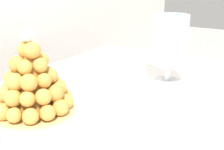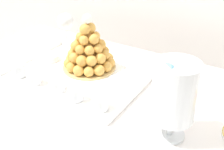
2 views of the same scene
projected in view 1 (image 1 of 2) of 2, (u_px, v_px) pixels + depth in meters
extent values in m
cylinder|color=brown|center=(113.00, 111.00, 1.72)|extent=(0.04, 0.04, 0.70)
cube|color=brown|center=(101.00, 113.00, 0.89)|extent=(1.44, 0.87, 0.02)
cube|color=white|center=(101.00, 110.00, 0.88)|extent=(1.50, 0.93, 0.00)
cube|color=white|center=(7.00, 121.00, 1.17)|extent=(1.50, 0.01, 0.33)
cube|color=white|center=(181.00, 87.00, 1.54)|extent=(0.01, 0.93, 0.33)
cube|color=white|center=(53.00, 119.00, 0.82)|extent=(0.57, 0.43, 0.01)
cube|color=white|center=(119.00, 137.00, 0.70)|extent=(0.57, 0.01, 0.02)
cube|color=white|center=(3.00, 99.00, 0.92)|extent=(0.57, 0.01, 0.02)
cube|color=white|center=(108.00, 85.00, 1.04)|extent=(0.01, 0.43, 0.02)
cylinder|color=white|center=(53.00, 118.00, 0.81)|extent=(0.40, 0.40, 0.00)
cylinder|color=tan|center=(35.00, 110.00, 0.85)|extent=(0.24, 0.24, 0.01)
cone|color=#B97E35|center=(32.00, 78.00, 0.82)|extent=(0.16, 0.16, 0.19)
sphere|color=gold|center=(56.00, 92.00, 0.92)|extent=(0.05, 0.05, 0.05)
sphere|color=gold|center=(44.00, 90.00, 0.93)|extent=(0.05, 0.05, 0.05)
sphere|color=gold|center=(29.00, 90.00, 0.92)|extent=(0.05, 0.05, 0.05)
sphere|color=gold|center=(16.00, 93.00, 0.90)|extent=(0.04, 0.04, 0.04)
sphere|color=gold|center=(5.00, 99.00, 0.86)|extent=(0.05, 0.05, 0.05)
sphere|color=gold|center=(0.00, 105.00, 0.82)|extent=(0.05, 0.05, 0.05)
sphere|color=gold|center=(3.00, 112.00, 0.78)|extent=(0.05, 0.05, 0.05)
sphere|color=gold|center=(14.00, 115.00, 0.76)|extent=(0.04, 0.04, 0.04)
sphere|color=gold|center=(31.00, 116.00, 0.76)|extent=(0.04, 0.04, 0.04)
sphere|color=gold|center=(48.00, 113.00, 0.77)|extent=(0.04, 0.04, 0.04)
sphere|color=gold|center=(60.00, 108.00, 0.81)|extent=(0.05, 0.05, 0.05)
sphere|color=gold|center=(66.00, 101.00, 0.85)|extent=(0.04, 0.04, 0.04)
sphere|color=gold|center=(64.00, 96.00, 0.89)|extent=(0.05, 0.05, 0.05)
sphere|color=gold|center=(44.00, 80.00, 0.90)|extent=(0.04, 0.04, 0.04)
sphere|color=gold|center=(30.00, 81.00, 0.89)|extent=(0.04, 0.04, 0.04)
sphere|color=gold|center=(17.00, 84.00, 0.87)|extent=(0.05, 0.05, 0.05)
sphere|color=gold|center=(8.00, 89.00, 0.84)|extent=(0.04, 0.04, 0.04)
sphere|color=gold|center=(6.00, 94.00, 0.80)|extent=(0.05, 0.05, 0.05)
sphere|color=gold|center=(13.00, 98.00, 0.77)|extent=(0.05, 0.05, 0.05)
sphere|color=gold|center=(27.00, 99.00, 0.76)|extent=(0.04, 0.04, 0.04)
sphere|color=gold|center=(43.00, 97.00, 0.77)|extent=(0.05, 0.05, 0.05)
sphere|color=gold|center=(55.00, 93.00, 0.81)|extent=(0.05, 0.05, 0.05)
sphere|color=gold|center=(59.00, 87.00, 0.84)|extent=(0.05, 0.05, 0.05)
sphere|color=gold|center=(54.00, 83.00, 0.88)|extent=(0.05, 0.05, 0.05)
sphere|color=gold|center=(34.00, 70.00, 0.87)|extent=(0.05, 0.05, 0.05)
sphere|color=gold|center=(20.00, 73.00, 0.85)|extent=(0.05, 0.05, 0.05)
sphere|color=gold|center=(12.00, 78.00, 0.81)|extent=(0.04, 0.04, 0.04)
sphere|color=gold|center=(15.00, 82.00, 0.78)|extent=(0.05, 0.05, 0.05)
sphere|color=gold|center=(29.00, 83.00, 0.77)|extent=(0.05, 0.05, 0.05)
sphere|color=gold|center=(44.00, 80.00, 0.79)|extent=(0.04, 0.04, 0.04)
sphere|color=gold|center=(51.00, 76.00, 0.82)|extent=(0.04, 0.04, 0.04)
sphere|color=gold|center=(46.00, 72.00, 0.86)|extent=(0.04, 0.04, 0.04)
sphere|color=gold|center=(28.00, 61.00, 0.83)|extent=(0.04, 0.04, 0.04)
sphere|color=gold|center=(17.00, 64.00, 0.80)|extent=(0.05, 0.05, 0.05)
sphere|color=gold|center=(25.00, 67.00, 0.77)|extent=(0.04, 0.04, 0.04)
sphere|color=gold|center=(40.00, 65.00, 0.79)|extent=(0.04, 0.04, 0.04)
sphere|color=gold|center=(41.00, 60.00, 0.83)|extent=(0.05, 0.05, 0.05)
sphere|color=gold|center=(26.00, 49.00, 0.80)|extent=(0.05, 0.05, 0.05)
sphere|color=gold|center=(32.00, 50.00, 0.78)|extent=(0.05, 0.05, 0.05)
sphere|color=white|center=(28.00, 34.00, 0.78)|extent=(0.04, 0.04, 0.04)
cylinder|color=silver|center=(70.00, 145.00, 0.64)|extent=(0.06, 0.06, 0.05)
cylinder|color=gold|center=(70.00, 150.00, 0.64)|extent=(0.05, 0.05, 0.02)
cylinder|color=#EAC166|center=(70.00, 143.00, 0.64)|extent=(0.05, 0.05, 0.01)
sphere|color=brown|center=(70.00, 140.00, 0.63)|extent=(0.02, 0.02, 0.02)
cylinder|color=silver|center=(94.00, 123.00, 0.74)|extent=(0.06, 0.06, 0.05)
cylinder|color=brown|center=(95.00, 127.00, 0.74)|extent=(0.06, 0.06, 0.02)
cylinder|color=#8C603D|center=(94.00, 121.00, 0.74)|extent=(0.06, 0.06, 0.01)
sphere|color=brown|center=(99.00, 118.00, 0.73)|extent=(0.02, 0.02, 0.02)
cylinder|color=silver|center=(120.00, 109.00, 0.81)|extent=(0.05, 0.05, 0.05)
cylinder|color=brown|center=(120.00, 113.00, 0.81)|extent=(0.05, 0.05, 0.02)
cylinder|color=#8C603D|center=(120.00, 107.00, 0.81)|extent=(0.05, 0.05, 0.02)
sphere|color=brown|center=(122.00, 103.00, 0.81)|extent=(0.02, 0.02, 0.02)
cylinder|color=silver|center=(138.00, 96.00, 0.90)|extent=(0.06, 0.06, 0.05)
cylinder|color=brown|center=(138.00, 100.00, 0.90)|extent=(0.05, 0.05, 0.02)
cylinder|color=#8C603D|center=(138.00, 95.00, 0.90)|extent=(0.05, 0.05, 0.01)
sphere|color=brown|center=(137.00, 92.00, 0.89)|extent=(0.02, 0.02, 0.02)
cylinder|color=white|center=(167.00, 81.00, 1.12)|extent=(0.10, 0.10, 0.01)
cylinder|color=white|center=(168.00, 72.00, 1.11)|extent=(0.02, 0.02, 0.07)
cylinder|color=white|center=(170.00, 40.00, 1.07)|extent=(0.13, 0.13, 0.18)
cylinder|color=#72B2E0|center=(169.00, 58.00, 1.10)|extent=(0.06, 0.05, 0.05)
cylinder|color=#E54C47|center=(162.00, 60.00, 1.09)|extent=(0.07, 0.05, 0.07)
cylinder|color=#9ED860|center=(175.00, 61.00, 1.07)|extent=(0.05, 0.05, 0.05)
cylinder|color=#9ED860|center=(168.00, 53.00, 1.10)|extent=(0.07, 0.05, 0.07)
cylinder|color=#72B2E0|center=(163.00, 55.00, 1.07)|extent=(0.07, 0.05, 0.07)
cylinder|color=#72B2E0|center=(179.00, 55.00, 1.07)|extent=(0.06, 0.05, 0.06)
cylinder|color=#72B2E0|center=(163.00, 46.00, 1.10)|extent=(0.05, 0.04, 0.05)
cylinder|color=#F9A54C|center=(169.00, 50.00, 1.05)|extent=(0.05, 0.04, 0.05)
cylinder|color=#F9A54C|center=(176.00, 48.00, 1.08)|extent=(0.05, 0.04, 0.02)
cylinder|color=#D199D8|center=(165.00, 42.00, 1.08)|extent=(0.06, 0.05, 0.06)
cylinder|color=#E54C47|center=(176.00, 45.00, 1.04)|extent=(0.06, 0.05, 0.06)
cylinder|color=#9ED860|center=(174.00, 42.00, 1.08)|extent=(0.06, 0.05, 0.05)
cylinder|color=#F9A54C|center=(165.00, 37.00, 1.06)|extent=(0.05, 0.06, 0.06)
cylinder|color=#D199D8|center=(179.00, 38.00, 1.04)|extent=(0.07, 0.05, 0.07)
cylinder|color=pink|center=(170.00, 36.00, 1.07)|extent=(0.05, 0.05, 0.05)
cylinder|color=#9ED860|center=(166.00, 33.00, 1.03)|extent=(0.06, 0.05, 0.05)
cylinder|color=#E54C47|center=(178.00, 32.00, 1.03)|extent=(0.07, 0.05, 0.07)
cylinder|color=#F9A54C|center=(172.00, 31.00, 1.06)|extent=(0.05, 0.05, 0.03)
cylinder|color=yellow|center=(167.00, 31.00, 1.06)|extent=(0.05, 0.05, 0.05)
cylinder|color=#9ED860|center=(170.00, 26.00, 1.04)|extent=(0.06, 0.05, 0.05)
cylinder|color=#E54C47|center=(178.00, 25.00, 1.04)|extent=(0.05, 0.05, 0.05)
cylinder|color=#72B2E0|center=(168.00, 24.00, 1.07)|extent=(0.05, 0.05, 0.05)
cylinder|color=#72B2E0|center=(162.00, 25.00, 1.05)|extent=(0.06, 0.05, 0.06)
cylinder|color=#72B2E0|center=(178.00, 20.00, 1.01)|extent=(0.06, 0.05, 0.06)
cylinder|color=pink|center=(173.00, 19.00, 1.05)|extent=(0.05, 0.05, 0.04)
cylinder|color=#9ED860|center=(166.00, 19.00, 1.04)|extent=(0.05, 0.05, 0.04)
cylinder|color=white|center=(162.00, 62.00, 1.36)|extent=(0.18, 0.18, 0.01)
torus|color=gold|center=(162.00, 62.00, 1.36)|extent=(0.18, 0.18, 0.00)
cylinder|color=yellow|center=(162.00, 57.00, 1.35)|extent=(0.08, 0.08, 0.04)
sphere|color=#A51923|center=(163.00, 51.00, 1.36)|extent=(0.01, 0.01, 0.01)
sphere|color=#A51923|center=(159.00, 52.00, 1.34)|extent=(0.01, 0.01, 0.01)
sphere|color=#A51923|center=(166.00, 52.00, 1.33)|extent=(0.01, 0.01, 0.01)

